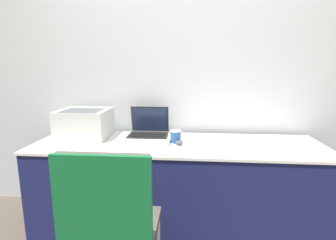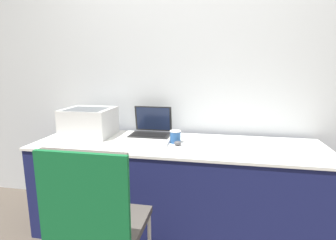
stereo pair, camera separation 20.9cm
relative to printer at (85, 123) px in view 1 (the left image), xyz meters
name	(u,v)px [view 1 (the left image)]	position (x,y,z in m)	size (l,w,h in m)	color
wall_back	(180,73)	(0.80, 0.33, 0.41)	(8.00, 0.05, 2.60)	silver
table	(177,187)	(0.80, -0.10, -0.51)	(2.28, 0.69, 0.75)	#191E51
printer	(85,123)	(0.00, 0.00, 0.00)	(0.41, 0.37, 0.24)	silver
laptop_left	(148,130)	(0.53, 0.11, -0.08)	(0.34, 0.28, 0.25)	black
external_keyboard	(141,143)	(0.52, -0.15, -0.12)	(0.44, 0.15, 0.02)	silver
coffee_cup	(176,136)	(0.78, -0.09, -0.08)	(0.09, 0.09, 0.10)	#285699
mouse	(179,143)	(0.81, -0.16, -0.11)	(0.06, 0.04, 0.04)	#4C4C51
chair	(111,220)	(0.51, -0.97, -0.28)	(0.45, 0.46, 0.98)	#4C4742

